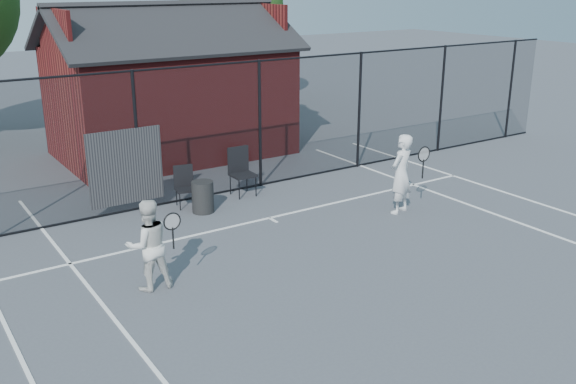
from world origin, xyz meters
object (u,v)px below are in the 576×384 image
player_back (148,245)px  chair_right (243,173)px  chair_left (186,188)px  player_front (401,174)px  waste_bin (203,197)px  clubhouse (170,97)px

player_back → chair_right: bearing=42.3°
chair_left → player_front: bearing=-26.0°
player_back → chair_right: (3.55, 3.24, -0.21)m
chair_right → player_back: bearing=-136.3°
chair_left → waste_bin: (0.16, -0.50, -0.10)m
player_back → clubhouse: bearing=63.8°
chair_left → chair_right: 1.43m
clubhouse → chair_left: clubhouse is taller
clubhouse → player_front: clubhouse is taller
player_front → chair_right: (-2.22, 2.82, -0.31)m
clubhouse → waste_bin: (-1.48, -4.90, -1.27)m
player_back → waste_bin: bearing=50.1°
clubhouse → player_front: 7.53m
clubhouse → player_front: bearing=-74.5°
chair_left → chair_right: bearing=11.7°
clubhouse → chair_left: 4.84m
chair_right → waste_bin: chair_right is taller
waste_bin → chair_right: bearing=21.5°
chair_left → waste_bin: chair_left is taller
clubhouse → player_back: clubhouse is taller
player_front → chair_right: player_front is taller
clubhouse → player_back: 8.56m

